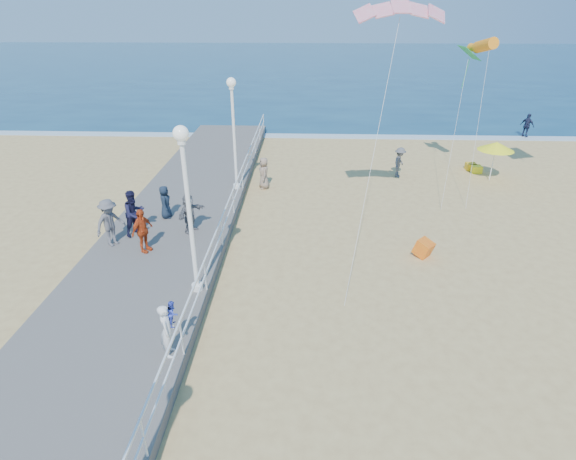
{
  "coord_description": "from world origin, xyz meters",
  "views": [
    {
      "loc": [
        -1.94,
        -11.98,
        8.63
      ],
      "look_at": [
        -2.5,
        2.0,
        1.6
      ],
      "focal_mm": 28.0,
      "sensor_mm": 36.0,
      "label": 1
    }
  ],
  "objects_px": {
    "spectator_4": "(165,202)",
    "beach_walker_a": "(399,162)",
    "lamp_post_mid": "(187,196)",
    "spectator_5": "(189,213)",
    "spectator_7": "(134,213)",
    "spectator_2": "(110,223)",
    "spectator_3": "(142,231)",
    "woman_holding_toddler": "(167,330)",
    "lamp_post_far": "(233,123)",
    "beach_walker_c": "(264,173)",
    "toddler_held": "(173,313)",
    "beach_walker_b": "(527,126)",
    "beach_chair_right": "(471,167)",
    "box_kite": "(423,250)",
    "beach_chair_left": "(476,169)",
    "beach_umbrella": "(496,146)"
  },
  "relations": [
    {
      "from": "spectator_5",
      "to": "spectator_2",
      "type": "bearing_deg",
      "value": 140.93
    },
    {
      "from": "beach_walker_a",
      "to": "beach_walker_c",
      "type": "xyz_separation_m",
      "value": [
        -7.35,
        -2.03,
        -0.01
      ]
    },
    {
      "from": "woman_holding_toddler",
      "to": "beach_chair_left",
      "type": "relative_size",
      "value": 2.78
    },
    {
      "from": "spectator_2",
      "to": "spectator_3",
      "type": "bearing_deg",
      "value": -75.79
    },
    {
      "from": "lamp_post_far",
      "to": "beach_walker_c",
      "type": "xyz_separation_m",
      "value": [
        1.27,
        1.08,
        -2.84
      ]
    },
    {
      "from": "beach_walker_a",
      "to": "beach_chair_right",
      "type": "height_order",
      "value": "beach_walker_a"
    },
    {
      "from": "lamp_post_far",
      "to": "box_kite",
      "type": "distance_m",
      "value": 10.45
    },
    {
      "from": "lamp_post_far",
      "to": "beach_walker_a",
      "type": "relative_size",
      "value": 3.2
    },
    {
      "from": "beach_chair_left",
      "to": "lamp_post_mid",
      "type": "bearing_deg",
      "value": -135.49
    },
    {
      "from": "toddler_held",
      "to": "beach_chair_left",
      "type": "xyz_separation_m",
      "value": [
        13.13,
        15.85,
        -1.41
      ]
    },
    {
      "from": "box_kite",
      "to": "lamp_post_far",
      "type": "bearing_deg",
      "value": 96.44
    },
    {
      "from": "lamp_post_mid",
      "to": "spectator_5",
      "type": "distance_m",
      "value": 4.95
    },
    {
      "from": "beach_walker_b",
      "to": "box_kite",
      "type": "distance_m",
      "value": 21.08
    },
    {
      "from": "beach_walker_b",
      "to": "spectator_5",
      "type": "bearing_deg",
      "value": 91.59
    },
    {
      "from": "toddler_held",
      "to": "beach_walker_b",
      "type": "relative_size",
      "value": 0.42
    },
    {
      "from": "woman_holding_toddler",
      "to": "toddler_held",
      "type": "xyz_separation_m",
      "value": [
        0.15,
        0.15,
        0.45
      ]
    },
    {
      "from": "lamp_post_mid",
      "to": "beach_chair_right",
      "type": "height_order",
      "value": "lamp_post_mid"
    },
    {
      "from": "woman_holding_toddler",
      "to": "spectator_2",
      "type": "distance_m",
      "value": 7.02
    },
    {
      "from": "spectator_7",
      "to": "beach_walker_c",
      "type": "bearing_deg",
      "value": -1.64
    },
    {
      "from": "beach_walker_a",
      "to": "beach_walker_b",
      "type": "distance_m",
      "value": 13.83
    },
    {
      "from": "spectator_4",
      "to": "spectator_5",
      "type": "relative_size",
      "value": 0.9
    },
    {
      "from": "spectator_4",
      "to": "spectator_5",
      "type": "height_order",
      "value": "spectator_5"
    },
    {
      "from": "spectator_4",
      "to": "beach_chair_left",
      "type": "relative_size",
      "value": 2.6
    },
    {
      "from": "spectator_7",
      "to": "beach_chair_left",
      "type": "xyz_separation_m",
      "value": [
        16.49,
        9.23,
        -1.13
      ]
    },
    {
      "from": "spectator_7",
      "to": "beach_walker_b",
      "type": "bearing_deg",
      "value": -18.76
    },
    {
      "from": "lamp_post_mid",
      "to": "beach_walker_b",
      "type": "relative_size",
      "value": 3.11
    },
    {
      "from": "lamp_post_mid",
      "to": "spectator_3",
      "type": "height_order",
      "value": "lamp_post_mid"
    },
    {
      "from": "beach_walker_a",
      "to": "beach_walker_b",
      "type": "xyz_separation_m",
      "value": [
        10.7,
        8.77,
        0.02
      ]
    },
    {
      "from": "spectator_7",
      "to": "beach_chair_right",
      "type": "height_order",
      "value": "spectator_7"
    },
    {
      "from": "lamp_post_far",
      "to": "beach_walker_c",
      "type": "bearing_deg",
      "value": 40.25
    },
    {
      "from": "woman_holding_toddler",
      "to": "lamp_post_far",
      "type": "bearing_deg",
      "value": -8.19
    },
    {
      "from": "spectator_5",
      "to": "beach_walker_c",
      "type": "height_order",
      "value": "spectator_5"
    },
    {
      "from": "lamp_post_far",
      "to": "toddler_held",
      "type": "height_order",
      "value": "lamp_post_far"
    },
    {
      "from": "spectator_2",
      "to": "toddler_held",
      "type": "bearing_deg",
      "value": -112.14
    },
    {
      "from": "spectator_3",
      "to": "beach_chair_left",
      "type": "xyz_separation_m",
      "value": [
        15.73,
        10.59,
        -1.05
      ]
    },
    {
      "from": "spectator_4",
      "to": "beach_walker_a",
      "type": "bearing_deg",
      "value": -68.65
    },
    {
      "from": "beach_walker_b",
      "to": "beach_walker_c",
      "type": "height_order",
      "value": "beach_walker_b"
    },
    {
      "from": "woman_holding_toddler",
      "to": "beach_umbrella",
      "type": "bearing_deg",
      "value": -50.65
    },
    {
      "from": "spectator_4",
      "to": "lamp_post_far",
      "type": "bearing_deg",
      "value": -44.86
    },
    {
      "from": "spectator_4",
      "to": "box_kite",
      "type": "bearing_deg",
      "value": -111.9
    },
    {
      "from": "beach_umbrella",
      "to": "spectator_2",
      "type": "bearing_deg",
      "value": -153.07
    },
    {
      "from": "toddler_held",
      "to": "box_kite",
      "type": "xyz_separation_m",
      "value": [
        7.87,
        5.97,
        -1.31
      ]
    },
    {
      "from": "spectator_4",
      "to": "spectator_5",
      "type": "bearing_deg",
      "value": -143.01
    },
    {
      "from": "spectator_7",
      "to": "beach_walker_b",
      "type": "height_order",
      "value": "spectator_7"
    },
    {
      "from": "spectator_3",
      "to": "beach_chair_right",
      "type": "bearing_deg",
      "value": -30.0
    },
    {
      "from": "woman_holding_toddler",
      "to": "spectator_4",
      "type": "relative_size",
      "value": 1.07
    },
    {
      "from": "beach_walker_a",
      "to": "beach_walker_c",
      "type": "bearing_deg",
      "value": 132.39
    },
    {
      "from": "spectator_5",
      "to": "spectator_7",
      "type": "bearing_deg",
      "value": 125.89
    },
    {
      "from": "spectator_2",
      "to": "beach_umbrella",
      "type": "relative_size",
      "value": 0.87
    },
    {
      "from": "toddler_held",
      "to": "spectator_3",
      "type": "bearing_deg",
      "value": 18.3
    }
  ]
}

